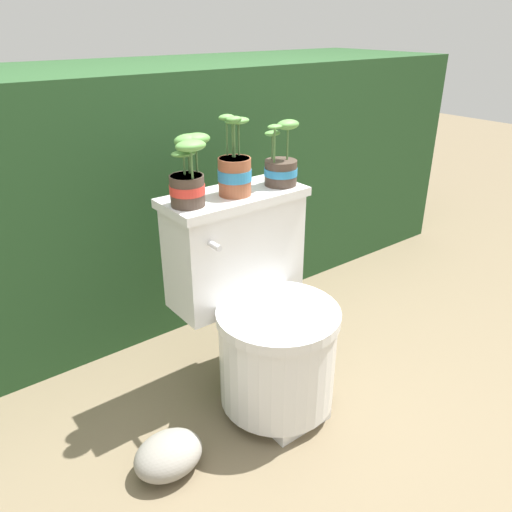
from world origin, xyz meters
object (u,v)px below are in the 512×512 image
object	(u,v)px
toilet	(261,314)
potted_plant_middle	(281,165)
potted_plant_left	(188,174)
garden_stone	(169,455)
potted_plant_midleft	(235,170)

from	to	relation	value
toilet	potted_plant_middle	distance (m)	0.53
toilet	potted_plant_left	xyz separation A→B (m)	(-0.18, 0.13, 0.51)
garden_stone	toilet	bearing A→B (deg)	13.94
potted_plant_left	garden_stone	xyz separation A→B (m)	(-0.27, -0.25, -0.79)
potted_plant_left	garden_stone	bearing A→B (deg)	-137.59
toilet	potted_plant_midleft	distance (m)	0.51
toilet	garden_stone	world-z (taller)	toilet
potted_plant_left	potted_plant_midleft	distance (m)	0.18
potted_plant_middle	garden_stone	distance (m)	1.02
toilet	potted_plant_midleft	xyz separation A→B (m)	(-0.01, 0.13, 0.49)
potted_plant_middle	garden_stone	world-z (taller)	potted_plant_middle
potted_plant_left	potted_plant_midleft	size ratio (longest dim) A/B	0.85
garden_stone	potted_plant_left	bearing A→B (deg)	42.41
toilet	garden_stone	distance (m)	0.55
toilet	potted_plant_middle	size ratio (longest dim) A/B	3.35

